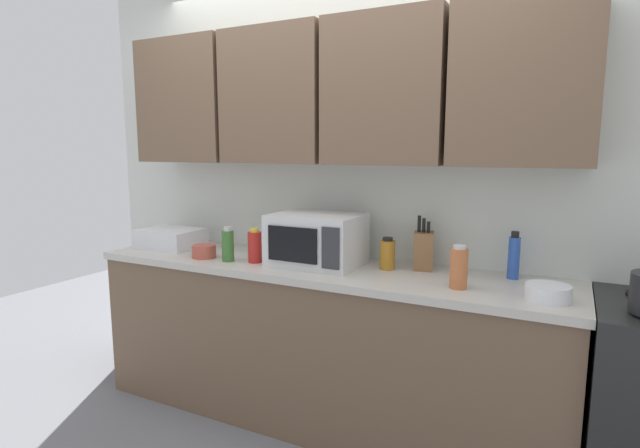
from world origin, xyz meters
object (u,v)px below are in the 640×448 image
(microwave, at_px, (317,240))
(bottle_spice_jar, at_px, (459,268))
(bottle_red_sauce, at_px, (255,247))
(bottle_green_oil, at_px, (228,245))
(bottle_amber_vinegar, at_px, (387,254))
(bowl_ceramic_small, at_px, (204,251))
(knife_block, at_px, (424,250))
(dish_rack, at_px, (171,238))
(bottle_blue_cleaner, at_px, (514,257))
(bowl_mixing_large, at_px, (548,293))

(microwave, distance_m, bottle_spice_jar, 0.80)
(bottle_red_sauce, height_order, bottle_green_oil, bottle_green_oil)
(microwave, height_order, bottle_spice_jar, microwave)
(bottle_amber_vinegar, height_order, bowl_ceramic_small, bottle_amber_vinegar)
(knife_block, height_order, bottle_red_sauce, knife_block)
(dish_rack, relative_size, bottle_red_sauce, 1.94)
(microwave, height_order, bottle_blue_cleaner, microwave)
(bottle_green_oil, bearing_deg, knife_block, 17.00)
(bottle_red_sauce, xyz_separation_m, bottle_spice_jar, (1.13, -0.01, 0.01))
(knife_block, xyz_separation_m, bottle_amber_vinegar, (-0.17, -0.09, -0.02))
(knife_block, height_order, bottle_blue_cleaner, knife_block)
(microwave, bearing_deg, bowl_mixing_large, -6.70)
(dish_rack, distance_m, knife_block, 1.62)
(bottle_red_sauce, height_order, bowl_ceramic_small, bottle_red_sauce)
(bottle_blue_cleaner, height_order, bowl_ceramic_small, bottle_blue_cleaner)
(bottle_green_oil, distance_m, bottle_spice_jar, 1.28)
(bottle_blue_cleaner, relative_size, bottle_red_sauce, 1.20)
(bottle_red_sauce, distance_m, bottle_green_oil, 0.16)
(dish_rack, height_order, bowl_ceramic_small, dish_rack)
(bottle_green_oil, bearing_deg, bowl_ceramic_small, 176.92)
(bottle_red_sauce, bearing_deg, bowl_mixing_large, -1.04)
(bottle_spice_jar, height_order, bowl_ceramic_small, bottle_spice_jar)
(microwave, relative_size, bottle_spice_jar, 2.39)
(bottle_blue_cleaner, height_order, bottle_amber_vinegar, bottle_blue_cleaner)
(bottle_blue_cleaner, xyz_separation_m, bottle_red_sauce, (-1.33, -0.28, -0.02))
(dish_rack, distance_m, bowl_ceramic_small, 0.42)
(knife_block, xyz_separation_m, bottle_spice_jar, (0.24, -0.28, -0.01))
(bottle_amber_vinegar, bearing_deg, dish_rack, -176.81)
(microwave, xyz_separation_m, dish_rack, (-1.06, -0.00, -0.08))
(bottle_amber_vinegar, bearing_deg, bottle_blue_cleaner, 9.06)
(bottle_red_sauce, relative_size, bowl_ceramic_small, 1.40)
(knife_block, bearing_deg, bottle_green_oil, -163.00)
(knife_block, relative_size, bottle_red_sauce, 1.47)
(knife_block, relative_size, bowl_mixing_large, 1.56)
(bottle_spice_jar, bearing_deg, dish_rack, 176.46)
(bottle_blue_cleaner, xyz_separation_m, bowl_ceramic_small, (-1.67, -0.32, -0.07))
(microwave, bearing_deg, bottle_spice_jar, -8.57)
(bottle_green_oil, bearing_deg, bowl_mixing_large, 0.62)
(dish_rack, height_order, bottle_amber_vinegar, bottle_amber_vinegar)
(knife_block, xyz_separation_m, bowl_mixing_large, (0.62, -0.30, -0.07))
(bowl_mixing_large, bearing_deg, bottle_red_sauce, 178.96)
(bottle_amber_vinegar, bearing_deg, bowl_ceramic_small, -168.14)
(bottle_red_sauce, distance_m, bowl_ceramic_small, 0.34)
(bottle_spice_jar, distance_m, bottle_amber_vinegar, 0.45)
(bottle_spice_jar, relative_size, bottle_amber_vinegar, 1.17)
(bottle_amber_vinegar, height_order, bowl_mixing_large, bottle_amber_vinegar)
(microwave, height_order, dish_rack, microwave)
(bottle_red_sauce, relative_size, bottle_spice_jar, 0.98)
(bottle_blue_cleaner, bearing_deg, bottle_amber_vinegar, -170.94)
(bottle_red_sauce, xyz_separation_m, bottle_green_oil, (-0.15, -0.05, 0.00))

